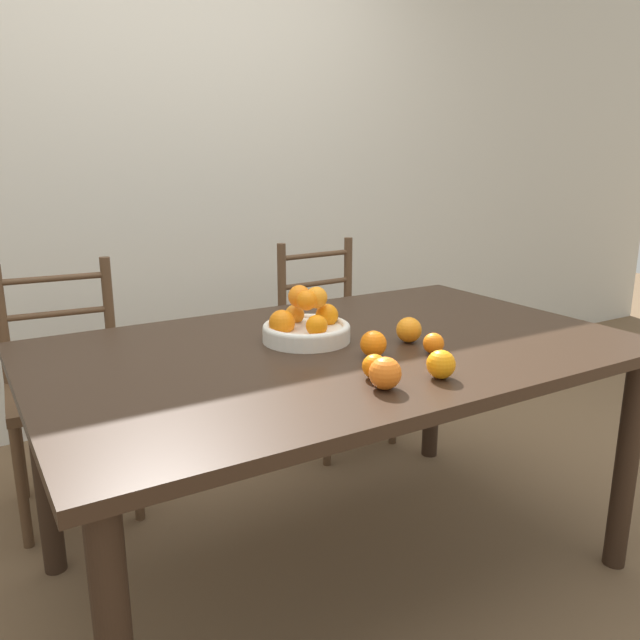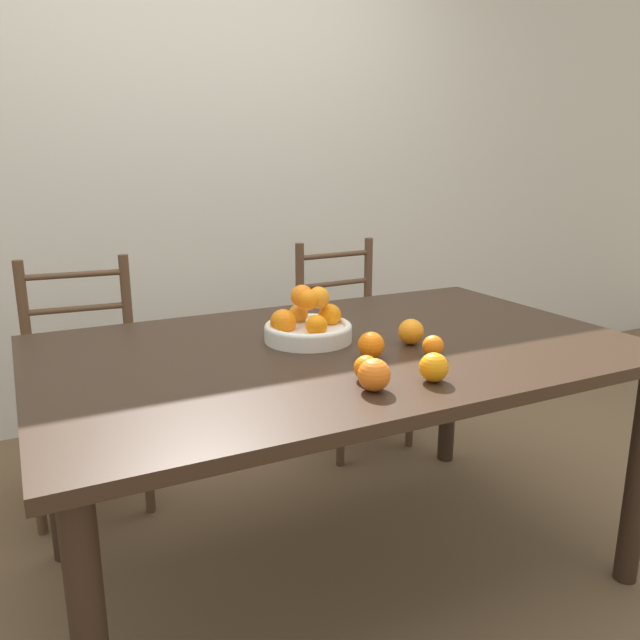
{
  "view_description": "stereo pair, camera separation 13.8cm",
  "coord_description": "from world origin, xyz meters",
  "px_view_note": "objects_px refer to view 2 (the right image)",
  "views": [
    {
      "loc": [
        -0.97,
        -1.5,
        1.3
      ],
      "look_at": [
        -0.06,
        0.0,
        0.85
      ],
      "focal_mm": 35.0,
      "sensor_mm": 36.0,
      "label": 1
    },
    {
      "loc": [
        -0.85,
        -1.57,
        1.3
      ],
      "look_at": [
        -0.06,
        0.0,
        0.85
      ],
      "focal_mm": 35.0,
      "sensor_mm": 36.0,
      "label": 2
    }
  ],
  "objects_px": {
    "orange_loose_2": "(434,367)",
    "orange_loose_4": "(366,368)",
    "orange_loose_5": "(433,346)",
    "orange_loose_3": "(371,345)",
    "orange_loose_1": "(411,332)",
    "fruit_bowl": "(308,325)",
    "orange_loose_0": "(374,375)",
    "chair_right": "(350,346)",
    "chair_left": "(85,386)"
  },
  "relations": [
    {
      "from": "orange_loose_1",
      "to": "orange_loose_4",
      "type": "relative_size",
      "value": 1.22
    },
    {
      "from": "orange_loose_0",
      "to": "orange_loose_2",
      "type": "height_order",
      "value": "orange_loose_0"
    },
    {
      "from": "orange_loose_2",
      "to": "orange_loose_3",
      "type": "distance_m",
      "value": 0.24
    },
    {
      "from": "chair_left",
      "to": "chair_right",
      "type": "height_order",
      "value": "same"
    },
    {
      "from": "orange_loose_2",
      "to": "chair_right",
      "type": "height_order",
      "value": "chair_right"
    },
    {
      "from": "orange_loose_2",
      "to": "orange_loose_4",
      "type": "xyz_separation_m",
      "value": [
        -0.14,
        0.09,
        -0.01
      ]
    },
    {
      "from": "orange_loose_0",
      "to": "chair_left",
      "type": "relative_size",
      "value": 0.09
    },
    {
      "from": "fruit_bowl",
      "to": "chair_right",
      "type": "bearing_deg",
      "value": 52.72
    },
    {
      "from": "orange_loose_0",
      "to": "orange_loose_3",
      "type": "relative_size",
      "value": 1.06
    },
    {
      "from": "fruit_bowl",
      "to": "orange_loose_2",
      "type": "height_order",
      "value": "fruit_bowl"
    },
    {
      "from": "orange_loose_2",
      "to": "chair_left",
      "type": "bearing_deg",
      "value": 119.75
    },
    {
      "from": "chair_left",
      "to": "chair_right",
      "type": "relative_size",
      "value": 1.0
    },
    {
      "from": "orange_loose_4",
      "to": "fruit_bowl",
      "type": "bearing_deg",
      "value": 86.9
    },
    {
      "from": "fruit_bowl",
      "to": "chair_left",
      "type": "relative_size",
      "value": 0.29
    },
    {
      "from": "chair_right",
      "to": "orange_loose_1",
      "type": "bearing_deg",
      "value": -112.86
    },
    {
      "from": "orange_loose_3",
      "to": "orange_loose_4",
      "type": "xyz_separation_m",
      "value": [
        -0.1,
        -0.15,
        -0.01
      ]
    },
    {
      "from": "orange_loose_0",
      "to": "orange_loose_1",
      "type": "height_order",
      "value": "orange_loose_0"
    },
    {
      "from": "orange_loose_4",
      "to": "chair_left",
      "type": "relative_size",
      "value": 0.07
    },
    {
      "from": "orange_loose_2",
      "to": "orange_loose_3",
      "type": "relative_size",
      "value": 0.99
    },
    {
      "from": "orange_loose_0",
      "to": "orange_loose_3",
      "type": "distance_m",
      "value": 0.25
    },
    {
      "from": "fruit_bowl",
      "to": "orange_loose_1",
      "type": "relative_size",
      "value": 3.46
    },
    {
      "from": "orange_loose_5",
      "to": "orange_loose_3",
      "type": "bearing_deg",
      "value": 158.3
    },
    {
      "from": "orange_loose_2",
      "to": "orange_loose_4",
      "type": "height_order",
      "value": "orange_loose_2"
    },
    {
      "from": "orange_loose_5",
      "to": "chair_left",
      "type": "height_order",
      "value": "chair_left"
    },
    {
      "from": "orange_loose_1",
      "to": "orange_loose_5",
      "type": "relative_size",
      "value": 1.28
    },
    {
      "from": "orange_loose_1",
      "to": "orange_loose_3",
      "type": "relative_size",
      "value": 1.03
    },
    {
      "from": "orange_loose_4",
      "to": "chair_left",
      "type": "xyz_separation_m",
      "value": [
        -0.56,
        1.15,
        -0.34
      ]
    },
    {
      "from": "orange_loose_1",
      "to": "orange_loose_5",
      "type": "bearing_deg",
      "value": -95.98
    },
    {
      "from": "orange_loose_3",
      "to": "orange_loose_4",
      "type": "height_order",
      "value": "orange_loose_3"
    },
    {
      "from": "orange_loose_1",
      "to": "orange_loose_3",
      "type": "xyz_separation_m",
      "value": [
        -0.18,
        -0.06,
        -0.0
      ]
    },
    {
      "from": "orange_loose_2",
      "to": "orange_loose_5",
      "type": "relative_size",
      "value": 1.22
    },
    {
      "from": "orange_loose_3",
      "to": "orange_loose_1",
      "type": "bearing_deg",
      "value": 19.28
    },
    {
      "from": "orange_loose_3",
      "to": "orange_loose_4",
      "type": "relative_size",
      "value": 1.18
    },
    {
      "from": "orange_loose_2",
      "to": "chair_left",
      "type": "height_order",
      "value": "chair_left"
    },
    {
      "from": "orange_loose_3",
      "to": "orange_loose_5",
      "type": "distance_m",
      "value": 0.18
    },
    {
      "from": "fruit_bowl",
      "to": "chair_left",
      "type": "bearing_deg",
      "value": 127.2
    },
    {
      "from": "orange_loose_2",
      "to": "chair_left",
      "type": "xyz_separation_m",
      "value": [
        -0.71,
        1.24,
        -0.34
      ]
    },
    {
      "from": "fruit_bowl",
      "to": "orange_loose_0",
      "type": "height_order",
      "value": "fruit_bowl"
    },
    {
      "from": "orange_loose_4",
      "to": "orange_loose_2",
      "type": "bearing_deg",
      "value": -30.75
    },
    {
      "from": "orange_loose_2",
      "to": "chair_right",
      "type": "relative_size",
      "value": 0.08
    },
    {
      "from": "orange_loose_4",
      "to": "orange_loose_5",
      "type": "relative_size",
      "value": 1.05
    },
    {
      "from": "orange_loose_4",
      "to": "orange_loose_5",
      "type": "distance_m",
      "value": 0.28
    },
    {
      "from": "orange_loose_2",
      "to": "chair_left",
      "type": "relative_size",
      "value": 0.08
    },
    {
      "from": "orange_loose_3",
      "to": "chair_right",
      "type": "relative_size",
      "value": 0.08
    },
    {
      "from": "fruit_bowl",
      "to": "chair_right",
      "type": "relative_size",
      "value": 0.29
    },
    {
      "from": "orange_loose_5",
      "to": "chair_left",
      "type": "xyz_separation_m",
      "value": [
        -0.83,
        1.07,
        -0.34
      ]
    },
    {
      "from": "orange_loose_0",
      "to": "orange_loose_2",
      "type": "xyz_separation_m",
      "value": [
        0.17,
        -0.01,
        -0.0
      ]
    },
    {
      "from": "orange_loose_1",
      "to": "orange_loose_5",
      "type": "height_order",
      "value": "orange_loose_1"
    },
    {
      "from": "fruit_bowl",
      "to": "orange_loose_4",
      "type": "distance_m",
      "value": 0.38
    },
    {
      "from": "orange_loose_1",
      "to": "orange_loose_2",
      "type": "bearing_deg",
      "value": -114.74
    }
  ]
}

